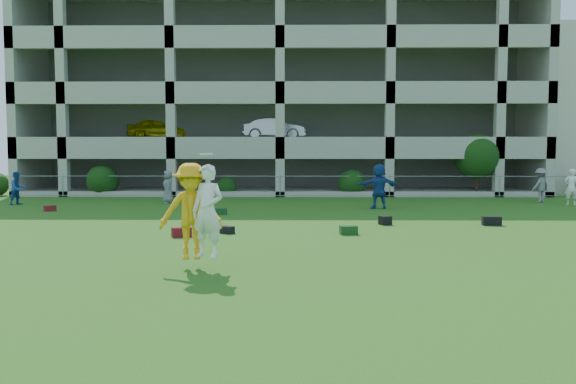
{
  "coord_description": "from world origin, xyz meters",
  "views": [
    {
      "loc": [
        0.83,
        -11.7,
        2.43
      ],
      "look_at": [
        0.64,
        3.0,
        1.4
      ],
      "focal_mm": 35.0,
      "sensor_mm": 36.0,
      "label": 1
    }
  ],
  "objects_px": {
    "crate_d": "(385,220)",
    "bystander_e": "(571,187)",
    "bystander_a": "(18,188)",
    "bystander_d": "(379,186)",
    "bystander_c": "(168,187)",
    "parking_garage": "(283,101)",
    "frisbee_contest": "(195,211)",
    "bystander_f": "(540,185)"
  },
  "relations": [
    {
      "from": "bystander_e",
      "to": "parking_garage",
      "type": "height_order",
      "value": "parking_garage"
    },
    {
      "from": "bystander_e",
      "to": "crate_d",
      "type": "relative_size",
      "value": 4.83
    },
    {
      "from": "bystander_a",
      "to": "bystander_e",
      "type": "distance_m",
      "value": 25.81
    },
    {
      "from": "bystander_e",
      "to": "frisbee_contest",
      "type": "distance_m",
      "value": 20.81
    },
    {
      "from": "bystander_c",
      "to": "bystander_f",
      "type": "xyz_separation_m",
      "value": [
        18.19,
        0.68,
        0.05
      ]
    },
    {
      "from": "bystander_d",
      "to": "bystander_c",
      "type": "bearing_deg",
      "value": -22.0
    },
    {
      "from": "bystander_a",
      "to": "parking_garage",
      "type": "relative_size",
      "value": 0.05
    },
    {
      "from": "bystander_c",
      "to": "bystander_d",
      "type": "height_order",
      "value": "bystander_d"
    },
    {
      "from": "bystander_c",
      "to": "parking_garage",
      "type": "relative_size",
      "value": 0.05
    },
    {
      "from": "bystander_d",
      "to": "bystander_e",
      "type": "bearing_deg",
      "value": -176.73
    },
    {
      "from": "bystander_c",
      "to": "frisbee_contest",
      "type": "xyz_separation_m",
      "value": [
        4.07,
        -15.39,
        0.44
      ]
    },
    {
      "from": "crate_d",
      "to": "frisbee_contest",
      "type": "distance_m",
      "value": 9.0
    },
    {
      "from": "bystander_e",
      "to": "crate_d",
      "type": "bearing_deg",
      "value": 47.24
    },
    {
      "from": "bystander_d",
      "to": "bystander_f",
      "type": "bearing_deg",
      "value": -166.18
    },
    {
      "from": "bystander_c",
      "to": "bystander_e",
      "type": "height_order",
      "value": "bystander_e"
    },
    {
      "from": "bystander_a",
      "to": "frisbee_contest",
      "type": "distance_m",
      "value": 18.14
    },
    {
      "from": "bystander_e",
      "to": "frisbee_contest",
      "type": "bearing_deg",
      "value": 55.08
    },
    {
      "from": "parking_garage",
      "to": "bystander_d",
      "type": "bearing_deg",
      "value": -73.36
    },
    {
      "from": "bystander_f",
      "to": "crate_d",
      "type": "relative_size",
      "value": 4.78
    },
    {
      "from": "frisbee_contest",
      "to": "bystander_f",
      "type": "bearing_deg",
      "value": 48.7
    },
    {
      "from": "bystander_c",
      "to": "bystander_d",
      "type": "distance_m",
      "value": 10.13
    },
    {
      "from": "bystander_e",
      "to": "frisbee_contest",
      "type": "height_order",
      "value": "frisbee_contest"
    },
    {
      "from": "bystander_d",
      "to": "bystander_f",
      "type": "height_order",
      "value": "bystander_d"
    },
    {
      "from": "crate_d",
      "to": "bystander_e",
      "type": "bearing_deg",
      "value": 36.49
    },
    {
      "from": "bystander_d",
      "to": "crate_d",
      "type": "xyz_separation_m",
      "value": [
        -0.6,
        -5.51,
        -0.83
      ]
    },
    {
      "from": "bystander_f",
      "to": "frisbee_contest",
      "type": "bearing_deg",
      "value": 19.94
    },
    {
      "from": "bystander_f",
      "to": "frisbee_contest",
      "type": "distance_m",
      "value": 21.39
    },
    {
      "from": "bystander_a",
      "to": "bystander_d",
      "type": "bearing_deg",
      "value": -67.58
    },
    {
      "from": "crate_d",
      "to": "parking_garage",
      "type": "xyz_separation_m",
      "value": [
        -3.89,
        20.53,
        5.86
      ]
    },
    {
      "from": "parking_garage",
      "to": "bystander_f",
      "type": "bearing_deg",
      "value": -42.44
    },
    {
      "from": "bystander_e",
      "to": "parking_garage",
      "type": "relative_size",
      "value": 0.06
    },
    {
      "from": "bystander_a",
      "to": "crate_d",
      "type": "relative_size",
      "value": 4.43
    },
    {
      "from": "bystander_a",
      "to": "bystander_f",
      "type": "bearing_deg",
      "value": -58.29
    },
    {
      "from": "bystander_d",
      "to": "bystander_e",
      "type": "xyz_separation_m",
      "value": [
        9.16,
        1.71,
        -0.14
      ]
    },
    {
      "from": "bystander_f",
      "to": "crate_d",
      "type": "bearing_deg",
      "value": 15.46
    },
    {
      "from": "bystander_a",
      "to": "frisbee_contest",
      "type": "bearing_deg",
      "value": -114.88
    },
    {
      "from": "frisbee_contest",
      "to": "parking_garage",
      "type": "height_order",
      "value": "parking_garage"
    },
    {
      "from": "bystander_e",
      "to": "bystander_c",
      "type": "bearing_deg",
      "value": 8.17
    },
    {
      "from": "frisbee_contest",
      "to": "crate_d",
      "type": "bearing_deg",
      "value": 54.99
    },
    {
      "from": "bystander_f",
      "to": "crate_d",
      "type": "distance_m",
      "value": 12.56
    },
    {
      "from": "frisbee_contest",
      "to": "bystander_e",
      "type": "bearing_deg",
      "value": 44.33
    },
    {
      "from": "frisbee_contest",
      "to": "parking_garage",
      "type": "bearing_deg",
      "value": 87.46
    }
  ]
}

